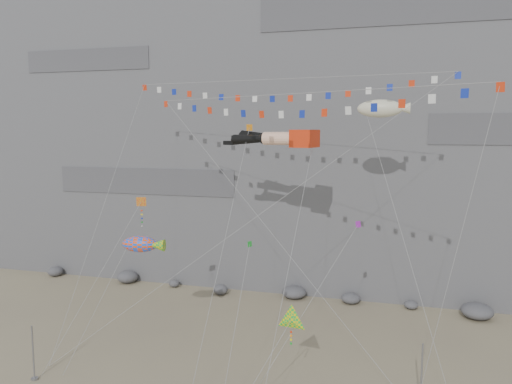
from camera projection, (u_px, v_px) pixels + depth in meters
The scene contains 15 objects.
ground at pixel (249, 371), 37.23m from camera, with size 120.00×120.00×0.00m, color gray.
cliff at pixel (319, 75), 64.69m from camera, with size 80.00×28.00×50.00m, color slate.
talus_boulders at pixel (294, 293), 53.39m from camera, with size 60.00×3.00×1.20m, color #5C5B60, non-canonical shape.
anchor_pole_left at pixel (33, 353), 35.74m from camera, with size 0.12×0.12×4.07m, color gray.
anchor_pole_right at pixel (421, 376), 32.06m from camera, with size 0.12×0.12×4.37m, color gray.
legs_kite at pixel (280, 138), 42.42m from camera, with size 8.48×18.30×23.35m.
flag_banner_upper at pixel (281, 79), 42.84m from camera, with size 29.29×14.19×29.59m.
flag_banner_lower at pixel (292, 94), 36.11m from camera, with size 25.66×11.69×23.18m.
harlequin_kite at pixel (141, 203), 40.25m from camera, with size 5.61×7.74×14.71m.
fish_windsock at pixel (140, 244), 40.19m from camera, with size 5.42×6.92×11.04m.
delta_kite at pixel (291, 321), 33.44m from camera, with size 4.06×6.29×8.35m.
blimp_windsock at pixel (380, 109), 41.36m from camera, with size 7.85×11.61×23.11m.
small_kite_a at pixel (249, 131), 43.34m from camera, with size 1.24×14.87×22.97m.
small_kite_b at pixel (356, 227), 39.10m from camera, with size 6.84×11.96×16.62m.
small_kite_c at pixel (249, 248), 38.29m from camera, with size 1.59×11.07×13.96m.
Camera 1 is at (10.07, -33.81, 17.93)m, focal length 35.00 mm.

